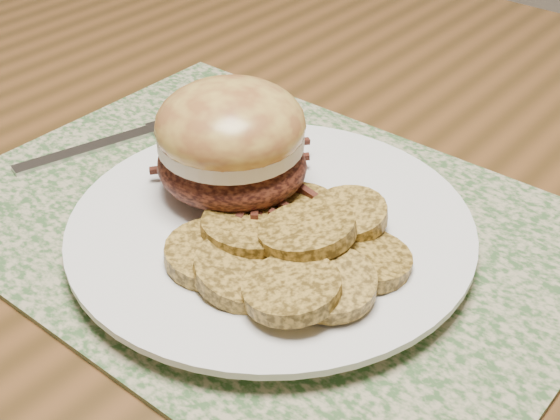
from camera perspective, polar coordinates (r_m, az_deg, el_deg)
The scene contains 6 objects.
dining_table at distance 0.74m, azimuth -6.61°, elevation 1.27°, with size 1.50×0.90×0.75m.
placemat at distance 0.55m, azimuth -1.08°, elevation -1.09°, with size 0.45×0.33×0.00m, color #38592E.
dinner_plate at distance 0.53m, azimuth -0.66°, elevation -1.57°, with size 0.26×0.26×0.02m, color white.
pork_sandwich at distance 0.54m, azimuth -3.60°, elevation 4.98°, with size 0.12×0.11×0.08m.
roasted_potatoes at distance 0.49m, azimuth 1.00°, elevation -3.02°, with size 0.16×0.16×0.04m.
fork at distance 0.66m, azimuth -12.07°, elevation 4.94°, with size 0.06×0.16×0.00m.
Camera 1 is at (0.45, -0.42, 1.08)m, focal length 50.00 mm.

